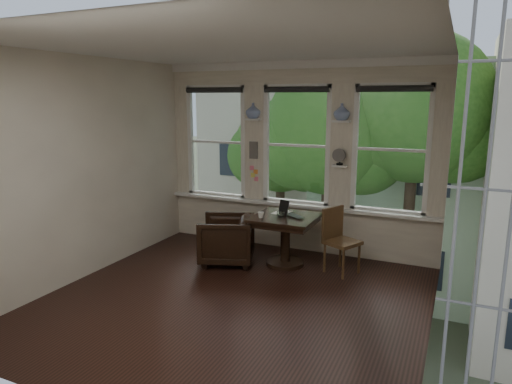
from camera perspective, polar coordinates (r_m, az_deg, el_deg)
The scene contains 25 objects.
ground at distance 5.75m, azimuth -2.82°, elevation -13.47°, with size 4.50×4.50×0.00m, color black.
ceiling at distance 5.23m, azimuth -3.16°, elevation 17.78°, with size 4.50×4.50×0.00m, color silver.
wall_back at distance 7.34m, azimuth 5.13°, elevation 4.26°, with size 4.50×4.50×0.00m, color silver.
wall_front at distance 3.50m, azimuth -20.19°, elevation -4.68°, with size 4.50×4.50×0.00m, color silver.
wall_left at distance 6.62m, azimuth -20.58°, elevation 2.75°, with size 4.50×4.50×0.00m, color silver.
wall_right at distance 4.72m, azimuth 22.10°, elevation -0.71°, with size 4.50×4.50×0.00m, color silver.
window_left at distance 7.91m, azimuth -4.86°, elevation 6.26°, with size 1.10×0.12×1.90m, color white, non-canonical shape.
window_center at distance 7.31m, azimuth 5.16°, elevation 5.81°, with size 1.10×0.12×1.90m, color white, non-canonical shape.
window_right at distance 6.97m, azimuth 16.51°, elevation 5.10°, with size 1.10×0.12×1.90m, color white, non-canonical shape.
shelf_left at distance 7.46m, azimuth -0.37°, elevation 9.06°, with size 0.26×0.16×0.03m, color white.
shelf_right at distance 6.98m, azimuth 10.63°, elevation 8.68°, with size 0.26×0.16×0.03m, color white.
intercom at distance 7.53m, azimuth -0.27°, elevation 5.26°, with size 0.14×0.06×0.28m, color #59544F.
sticky_notes at distance 7.58m, azimuth -0.25°, elevation 2.64°, with size 0.16×0.01×0.24m, color pink, non-canonical shape.
desk_fan at distance 7.01m, azimuth 10.42°, elevation 4.02°, with size 0.20×0.20×0.24m, color #59544F, non-canonical shape.
vase_left at distance 7.46m, azimuth -0.37°, elevation 10.12°, with size 0.24×0.24×0.25m, color white.
vase_right at distance 6.98m, azimuth 10.67°, elevation 9.82°, with size 0.24×0.24×0.25m, color white.
table at distance 6.79m, azimuth 3.68°, elevation -6.07°, with size 0.90×0.90×0.75m, color black, non-canonical shape.
armchair_left at distance 6.88m, azimuth -3.73°, elevation -5.96°, with size 0.77×0.79×0.72m, color black.
cushion_red at distance 6.86m, azimuth -3.74°, elevation -5.23°, with size 0.45×0.45×0.06m, color maroon.
side_chair_right at distance 6.56m, azimuth 10.74°, elevation -6.12°, with size 0.42×0.42×0.92m, color #443018, non-canonical shape.
laptop at distance 6.60m, azimuth 4.54°, elevation -3.10°, with size 0.33×0.21×0.03m, color black.
mug at distance 6.56m, azimuth 0.62°, elevation -2.89°, with size 0.09×0.09×0.09m, color white.
drinking_glass at distance 6.59m, azimuth 3.11°, elevation -2.78°, with size 0.12×0.12×0.09m, color white.
tablet at distance 6.72m, azimuth 3.48°, elevation -1.95°, with size 0.16×0.02×0.22m, color black.
papers at distance 6.88m, azimuth 3.28°, elevation -2.55°, with size 0.22×0.30×0.00m, color silver.
Camera 1 is at (2.40, -4.62, 2.44)m, focal length 32.00 mm.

